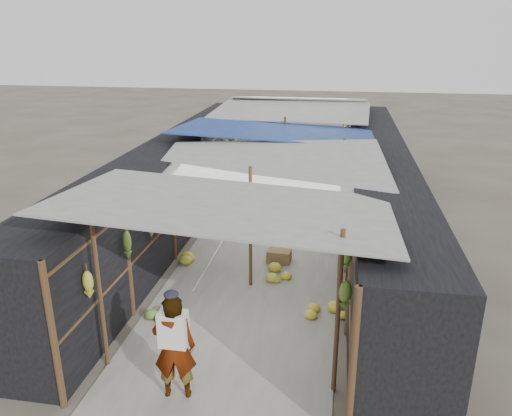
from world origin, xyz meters
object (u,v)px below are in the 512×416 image
Objects in this scene: crate_near at (286,230)px; shopper_blue at (256,170)px; black_basin at (326,226)px; vendor_elderly at (174,347)px; vendor_seated at (330,171)px.

shopper_blue is at bearing 120.20° from crate_near.
black_basin is at bearing 36.81° from crate_near.
vendor_elderly is (-0.89, -6.38, 0.70)m from crate_near.
black_basin is at bearing -115.24° from vendor_elderly.
vendor_elderly is (-1.93, -6.96, 0.74)m from black_basin.
black_basin is (1.04, 0.58, -0.04)m from crate_near.
vendor_elderly reaches higher than crate_near.
black_basin is 0.66× the size of vendor_seated.
black_basin is 7.26m from vendor_elderly.
vendor_seated is at bearing 90.45° from black_basin.
shopper_blue is (-0.49, 9.70, -0.01)m from vendor_elderly.
vendor_elderly is 11.42m from vendor_seated.
vendor_elderly is 9.71m from shopper_blue.
vendor_elderly is at bearing -74.32° from shopper_blue.
shopper_blue is at bearing -96.84° from vendor_elderly.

